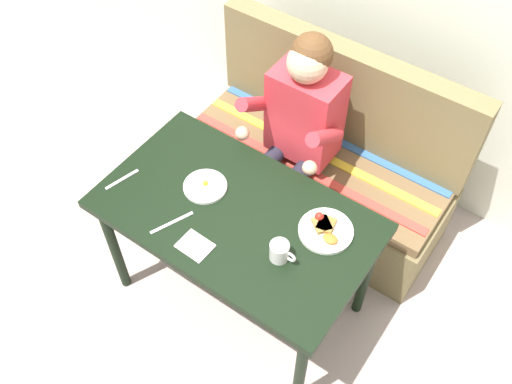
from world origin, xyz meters
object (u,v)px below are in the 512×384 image
at_px(plate_breakfast, 325,229).
at_px(knife, 172,223).
at_px(fork, 122,179).
at_px(person, 297,125).
at_px(plate_eggs, 205,186).
at_px(couch, 320,165).
at_px(napkin, 195,246).
at_px(coffee_mug, 280,251).
at_px(table, 236,224).

distance_m(plate_breakfast, knife, 0.65).
bearing_deg(fork, knife, 5.31).
height_order(person, plate_eggs, person).
relative_size(couch, napkin, 10.47).
relative_size(plate_breakfast, coffee_mug, 1.96).
bearing_deg(person, fork, -122.03).
xyz_separation_m(table, fork, (-0.53, -0.15, 0.08)).
xyz_separation_m(coffee_mug, napkin, (-0.31, -0.16, -0.04)).
relative_size(couch, fork, 8.47).
bearing_deg(table, coffee_mug, -15.69).
xyz_separation_m(table, plate_breakfast, (0.36, 0.14, 0.10)).
distance_m(person, plate_eggs, 0.57).
height_order(table, fork, fork).
height_order(plate_eggs, fork, plate_eggs).
distance_m(person, coffee_mug, 0.75).
relative_size(couch, plate_eggs, 7.37).
bearing_deg(person, knife, -98.81).
bearing_deg(table, person, 96.47).
bearing_deg(plate_breakfast, fork, -162.21).
distance_m(couch, person, 0.45).
xyz_separation_m(table, person, (-0.07, 0.59, 0.09)).
xyz_separation_m(coffee_mug, fork, (-0.80, -0.07, -0.04)).
relative_size(table, plate_eggs, 6.14).
bearing_deg(coffee_mug, plate_eggs, 166.59).
xyz_separation_m(couch, knife, (-0.19, -0.96, 0.40)).
distance_m(plate_eggs, knife, 0.23).
distance_m(table, napkin, 0.25).
distance_m(plate_breakfast, coffee_mug, 0.24).
distance_m(table, fork, 0.55).
relative_size(person, plate_breakfast, 5.24).
xyz_separation_m(napkin, fork, (-0.49, 0.09, -0.00)).
height_order(person, knife, person).
xyz_separation_m(plate_eggs, knife, (0.01, -0.23, -0.01)).
height_order(person, fork, person).
xyz_separation_m(table, napkin, (-0.04, -0.23, 0.09)).
xyz_separation_m(couch, person, (-0.07, -0.17, 0.41)).
relative_size(plate_breakfast, napkin, 1.68).
bearing_deg(napkin, plate_breakfast, 43.15).
xyz_separation_m(plate_breakfast, knife, (-0.55, -0.34, -0.01)).
distance_m(couch, fork, 1.13).
bearing_deg(table, plate_eggs, 169.94).
distance_m(person, napkin, 0.82).
xyz_separation_m(plate_breakfast, fork, (-0.89, -0.29, -0.01)).
height_order(plate_eggs, knife, plate_eggs).
bearing_deg(knife, fork, -166.32).
bearing_deg(napkin, person, 92.18).
relative_size(table, couch, 0.83).
xyz_separation_m(napkin, knife, (-0.15, 0.03, -0.00)).
bearing_deg(table, plate_breakfast, 21.02).
relative_size(napkin, knife, 0.69).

